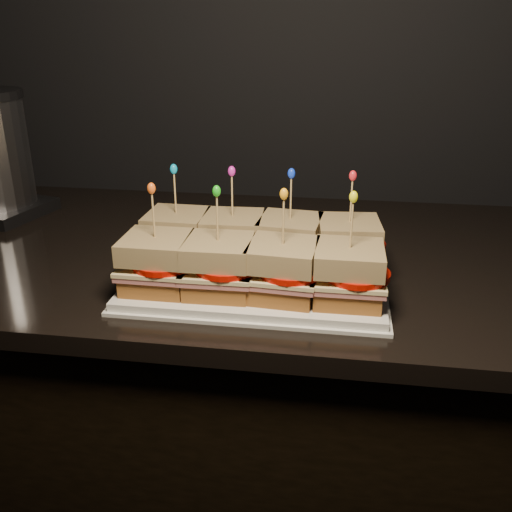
# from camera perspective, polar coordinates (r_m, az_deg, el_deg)

# --- Properties ---
(cabinet) EXTENTS (2.41, 0.67, 0.84)m
(cabinet) POSITION_cam_1_polar(r_m,az_deg,el_deg) (1.31, 12.80, -18.65)
(cabinet) COLOR black
(cabinet) RESTS_ON ground
(granite_slab) EXTENTS (2.45, 0.71, 0.03)m
(granite_slab) POSITION_cam_1_polar(r_m,az_deg,el_deg) (1.08, 14.78, -0.88)
(granite_slab) COLOR black
(granite_slab) RESTS_ON cabinet
(platter) EXTENTS (0.40, 0.25, 0.02)m
(platter) POSITION_cam_1_polar(r_m,az_deg,el_deg) (0.92, -0.00, -2.65)
(platter) COLOR white
(platter) RESTS_ON granite_slab
(platter_rim) EXTENTS (0.42, 0.26, 0.01)m
(platter_rim) POSITION_cam_1_polar(r_m,az_deg,el_deg) (0.92, -0.00, -2.99)
(platter_rim) COLOR white
(platter_rim) RESTS_ON granite_slab
(sandwich_0_bread_bot) EXTENTS (0.10, 0.10, 0.03)m
(sandwich_0_bread_bot) POSITION_cam_1_polar(r_m,az_deg,el_deg) (0.99, -7.77, 0.47)
(sandwich_0_bread_bot) COLOR brown
(sandwich_0_bread_bot) RESTS_ON platter
(sandwich_0_ham) EXTENTS (0.11, 0.10, 0.01)m
(sandwich_0_ham) POSITION_cam_1_polar(r_m,az_deg,el_deg) (0.98, -7.83, 1.40)
(sandwich_0_ham) COLOR #B75B59
(sandwich_0_ham) RESTS_ON sandwich_0_bread_bot
(sandwich_0_cheese) EXTENTS (0.11, 0.11, 0.01)m
(sandwich_0_cheese) POSITION_cam_1_polar(r_m,az_deg,el_deg) (0.98, -7.85, 1.79)
(sandwich_0_cheese) COLOR beige
(sandwich_0_cheese) RESTS_ON sandwich_0_ham
(sandwich_0_tomato) EXTENTS (0.10, 0.10, 0.01)m
(sandwich_0_tomato) POSITION_cam_1_polar(r_m,az_deg,el_deg) (0.97, -7.28, 2.04)
(sandwich_0_tomato) COLOR red
(sandwich_0_tomato) RESTS_ON sandwich_0_cheese
(sandwich_0_bread_top) EXTENTS (0.10, 0.10, 0.03)m
(sandwich_0_bread_top) POSITION_cam_1_polar(r_m,az_deg,el_deg) (0.97, -7.94, 3.36)
(sandwich_0_bread_top) COLOR #4C2B09
(sandwich_0_bread_top) RESTS_ON sandwich_0_tomato
(sandwich_0_pick) EXTENTS (0.00, 0.00, 0.09)m
(sandwich_0_pick) POSITION_cam_1_polar(r_m,az_deg,el_deg) (0.96, -8.09, 5.99)
(sandwich_0_pick) COLOR tan
(sandwich_0_pick) RESTS_ON sandwich_0_bread_top
(sandwich_0_frill) EXTENTS (0.01, 0.01, 0.02)m
(sandwich_0_frill) POSITION_cam_1_polar(r_m,az_deg,el_deg) (0.94, -8.24, 8.61)
(sandwich_0_frill) COLOR #0C90BC
(sandwich_0_frill) RESTS_ON sandwich_0_pick
(sandwich_1_bread_bot) EXTENTS (0.10, 0.10, 0.03)m
(sandwich_1_bread_bot) POSITION_cam_1_polar(r_m,az_deg,el_deg) (0.97, -2.31, 0.16)
(sandwich_1_bread_bot) COLOR brown
(sandwich_1_bread_bot) RESTS_ON platter
(sandwich_1_ham) EXTENTS (0.11, 0.11, 0.01)m
(sandwich_1_ham) POSITION_cam_1_polar(r_m,az_deg,el_deg) (0.96, -2.32, 1.11)
(sandwich_1_ham) COLOR #B75B59
(sandwich_1_ham) RESTS_ON sandwich_1_bread_bot
(sandwich_1_cheese) EXTENTS (0.11, 0.11, 0.01)m
(sandwich_1_cheese) POSITION_cam_1_polar(r_m,az_deg,el_deg) (0.96, -2.33, 1.50)
(sandwich_1_cheese) COLOR beige
(sandwich_1_cheese) RESTS_ON sandwich_1_ham
(sandwich_1_tomato) EXTENTS (0.10, 0.10, 0.01)m
(sandwich_1_tomato) POSITION_cam_1_polar(r_m,az_deg,el_deg) (0.95, -1.69, 1.75)
(sandwich_1_tomato) COLOR red
(sandwich_1_tomato) RESTS_ON sandwich_1_cheese
(sandwich_1_bread_top) EXTENTS (0.10, 0.10, 0.03)m
(sandwich_1_bread_top) POSITION_cam_1_polar(r_m,az_deg,el_deg) (0.95, -2.36, 3.11)
(sandwich_1_bread_top) COLOR #4C2B09
(sandwich_1_bread_top) RESTS_ON sandwich_1_tomato
(sandwich_1_pick) EXTENTS (0.00, 0.00, 0.09)m
(sandwich_1_pick) POSITION_cam_1_polar(r_m,az_deg,el_deg) (0.93, -2.40, 5.80)
(sandwich_1_pick) COLOR tan
(sandwich_1_pick) RESTS_ON sandwich_1_bread_top
(sandwich_1_frill) EXTENTS (0.01, 0.01, 0.02)m
(sandwich_1_frill) POSITION_cam_1_polar(r_m,az_deg,el_deg) (0.92, -2.45, 8.47)
(sandwich_1_frill) COLOR #CB219F
(sandwich_1_frill) RESTS_ON sandwich_1_pick
(sandwich_2_bread_bot) EXTENTS (0.10, 0.10, 0.03)m
(sandwich_2_bread_bot) POSITION_cam_1_polar(r_m,az_deg,el_deg) (0.96, 3.35, -0.16)
(sandwich_2_bread_bot) COLOR brown
(sandwich_2_bread_bot) RESTS_ON platter
(sandwich_2_ham) EXTENTS (0.11, 0.11, 0.01)m
(sandwich_2_ham) POSITION_cam_1_polar(r_m,az_deg,el_deg) (0.95, 3.38, 0.80)
(sandwich_2_ham) COLOR #B75B59
(sandwich_2_ham) RESTS_ON sandwich_2_bread_bot
(sandwich_2_cheese) EXTENTS (0.12, 0.11, 0.01)m
(sandwich_2_cheese) POSITION_cam_1_polar(r_m,az_deg,el_deg) (0.95, 3.39, 1.19)
(sandwich_2_cheese) COLOR beige
(sandwich_2_cheese) RESTS_ON sandwich_2_ham
(sandwich_2_tomato) EXTENTS (0.10, 0.10, 0.01)m
(sandwich_2_tomato) POSITION_cam_1_polar(r_m,az_deg,el_deg) (0.94, 4.09, 1.44)
(sandwich_2_tomato) COLOR red
(sandwich_2_tomato) RESTS_ON sandwich_2_cheese
(sandwich_2_bread_top) EXTENTS (0.11, 0.11, 0.03)m
(sandwich_2_bread_top) POSITION_cam_1_polar(r_m,az_deg,el_deg) (0.94, 3.43, 2.81)
(sandwich_2_bread_top) COLOR #4C2B09
(sandwich_2_bread_top) RESTS_ON sandwich_2_tomato
(sandwich_2_pick) EXTENTS (0.00, 0.00, 0.09)m
(sandwich_2_pick) POSITION_cam_1_polar(r_m,az_deg,el_deg) (0.92, 3.49, 5.54)
(sandwich_2_pick) COLOR tan
(sandwich_2_pick) RESTS_ON sandwich_2_bread_top
(sandwich_2_frill) EXTENTS (0.01, 0.01, 0.02)m
(sandwich_2_frill) POSITION_cam_1_polar(r_m,az_deg,el_deg) (0.91, 3.56, 8.25)
(sandwich_2_frill) COLOR #1337DB
(sandwich_2_frill) RESTS_ON sandwich_2_pick
(sandwich_3_bread_bot) EXTENTS (0.10, 0.10, 0.03)m
(sandwich_3_bread_bot) POSITION_cam_1_polar(r_m,az_deg,el_deg) (0.95, 9.10, -0.49)
(sandwich_3_bread_bot) COLOR brown
(sandwich_3_bread_bot) RESTS_ON platter
(sandwich_3_ham) EXTENTS (0.11, 0.11, 0.01)m
(sandwich_3_ham) POSITION_cam_1_polar(r_m,az_deg,el_deg) (0.95, 9.16, 0.47)
(sandwich_3_ham) COLOR #B75B59
(sandwich_3_ham) RESTS_ON sandwich_3_bread_bot
(sandwich_3_cheese) EXTENTS (0.12, 0.11, 0.01)m
(sandwich_3_cheese) POSITION_cam_1_polar(r_m,az_deg,el_deg) (0.94, 9.19, 0.86)
(sandwich_3_cheese) COLOR beige
(sandwich_3_cheese) RESTS_ON sandwich_3_ham
(sandwich_3_tomato) EXTENTS (0.10, 0.10, 0.01)m
(sandwich_3_tomato) POSITION_cam_1_polar(r_m,az_deg,el_deg) (0.94, 9.95, 1.11)
(sandwich_3_tomato) COLOR red
(sandwich_3_tomato) RESTS_ON sandwich_3_cheese
(sandwich_3_bread_top) EXTENTS (0.11, 0.11, 0.03)m
(sandwich_3_bread_top) POSITION_cam_1_polar(r_m,az_deg,el_deg) (0.93, 9.30, 2.49)
(sandwich_3_bread_top) COLOR #4C2B09
(sandwich_3_bread_top) RESTS_ON sandwich_3_tomato
(sandwich_3_pick) EXTENTS (0.00, 0.00, 0.09)m
(sandwich_3_pick) POSITION_cam_1_polar(r_m,az_deg,el_deg) (0.92, 9.48, 5.21)
(sandwich_3_pick) COLOR tan
(sandwich_3_pick) RESTS_ON sandwich_3_bread_top
(sandwich_3_frill) EXTENTS (0.01, 0.01, 0.02)m
(sandwich_3_frill) POSITION_cam_1_polar(r_m,az_deg,el_deg) (0.91, 9.66, 7.92)
(sandwich_3_frill) COLOR red
(sandwich_3_frill) RESTS_ON sandwich_3_pick
(sandwich_4_bread_bot) EXTENTS (0.10, 0.10, 0.03)m
(sandwich_4_bread_bot) POSITION_cam_1_polar(r_m,az_deg,el_deg) (0.89, -9.77, -2.30)
(sandwich_4_bread_bot) COLOR brown
(sandwich_4_bread_bot) RESTS_ON platter
(sandwich_4_ham) EXTENTS (0.11, 0.10, 0.01)m
(sandwich_4_ham) POSITION_cam_1_polar(r_m,az_deg,el_deg) (0.88, -9.84, -1.28)
(sandwich_4_ham) COLOR #B75B59
(sandwich_4_ham) RESTS_ON sandwich_4_bread_bot
(sandwich_4_cheese) EXTENTS (0.11, 0.10, 0.01)m
(sandwich_4_cheese) POSITION_cam_1_polar(r_m,az_deg,el_deg) (0.88, -9.87, -0.87)
(sandwich_4_cheese) COLOR beige
(sandwich_4_cheese) RESTS_ON sandwich_4_ham
(sandwich_4_tomato) EXTENTS (0.10, 0.10, 0.01)m
(sandwich_4_tomato) POSITION_cam_1_polar(r_m,az_deg,el_deg) (0.87, -9.27, -0.62)
(sandwich_4_tomato) COLOR red
(sandwich_4_tomato) RESTS_ON sandwich_4_cheese
(sandwich_4_bread_top) EXTENTS (0.10, 0.10, 0.03)m
(sandwich_4_bread_top) POSITION_cam_1_polar(r_m,az_deg,el_deg) (0.87, -10.00, 0.86)
(sandwich_4_bread_top) COLOR #4C2B09
(sandwich_4_bread_top) RESTS_ON sandwich_4_tomato
(sandwich_4_pick) EXTENTS (0.00, 0.00, 0.09)m
(sandwich_4_pick) POSITION_cam_1_polar(r_m,az_deg,el_deg) (0.85, -10.21, 3.77)
(sandwich_4_pick) COLOR tan
(sandwich_4_pick) RESTS_ON sandwich_4_bread_top
(sandwich_4_frill) EXTENTS (0.01, 0.01, 0.02)m
(sandwich_4_frill) POSITION_cam_1_polar(r_m,az_deg,el_deg) (0.84, -10.42, 6.68)
(sandwich_4_frill) COLOR #EB5817
(sandwich_4_frill) RESTS_ON sandwich_4_pick
(sandwich_5_bread_bot) EXTENTS (0.10, 0.10, 0.03)m
(sandwich_5_bread_bot) POSITION_cam_1_polar(r_m,az_deg,el_deg) (0.87, -3.71, -2.72)
(sandwich_5_bread_bot) COLOR brown
(sandwich_5_bread_bot) RESTS_ON platter
(sandwich_5_ham) EXTENTS (0.11, 0.10, 0.01)m
(sandwich_5_ham) POSITION_cam_1_polar(r_m,az_deg,el_deg) (0.86, -3.74, -1.68)
(sandwich_5_ham) COLOR #B75B59
(sandwich_5_ham) RESTS_ON sandwich_5_bread_bot
(sandwich_5_cheese) EXTENTS (0.11, 0.11, 0.01)m
(sandwich_5_cheese) POSITION_cam_1_polar(r_m,az_deg,el_deg) (0.85, -3.75, -1.26)
(sandwich_5_cheese) COLOR beige
(sandwich_5_cheese) RESTS_ON sandwich_5_ham
(sandwich_5_tomato) EXTENTS (0.10, 0.10, 0.01)m
(sandwich_5_tomato) POSITION_cam_1_polar(r_m,az_deg,el_deg) (0.84, -3.05, -1.00)
(sandwich_5_tomato) COLOR red
(sandwich_5_tomato) RESTS_ON sandwich_5_cheese
(sandwich_5_bread_top) EXTENTS (0.10, 0.10, 0.03)m
(sandwich_5_bread_top) POSITION_cam_1_polar(r_m,az_deg,el_deg) (0.84, -3.80, 0.52)
(sandwich_5_bread_top) COLOR #4C2B09
(sandwich_5_bread_top) RESTS_ON sandwich_5_tomato
(sandwich_5_pick) EXTENTS (0.00, 0.00, 0.09)m
(sandwich_5_pick) POSITION_cam_1_polar(r_m,az_deg,el_deg) (0.83, -3.88, 3.50)
(sandwich_5_pick) COLOR tan
(sandwich_5_pick) RESTS_ON sandwich_5_bread_top
(sandwich_5_frill) EXTENTS (0.01, 0.01, 0.02)m
(sandwich_5_frill) POSITION_cam_1_polar(r_m,az_deg,el_deg) (0.81, -3.96, 6.50)
(sandwich_5_frill) COLOR #1DA819
(sandwich_5_frill) RESTS_ON sandwich_5_pick
(sandwich_6_bread_bot) EXTENTS (0.10, 0.10, 0.03)m
(sandwich_6_bread_bot) POSITION_cam_1_polar(r_m,az_deg,el_deg) (0.85, 2.63, -3.13)
(sandwich_6_bread_bot) COLOR brown
(sandwich_6_bread_bot) RESTS_ON platter
(sandwich_6_ham) EXTENTS (0.11, 0.11, 0.01)m
(sandwich_6_ham) POSITION_cam_1_polar(r_m,az_deg,el_deg) (0.84, 2.65, -2.08)
(sandwich_6_ham) COLOR #B75B59
(sandwich_6_ham) RESTS_ON sandwich_6_bread_bot
(sandwich_6_cheese) EXTENTS (0.11, 0.11, 0.01)m
(sandwich_6_cheese) POSITION_cam_1_polar(r_m,az_deg,el_deg) (0.84, 2.66, -1.65)
(sandwich_6_cheese) COLOR beige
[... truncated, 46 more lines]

